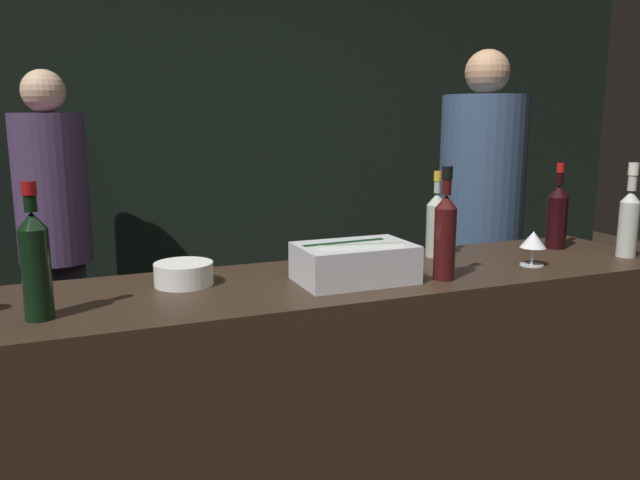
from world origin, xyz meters
TOP-DOWN VIEW (x-y plane):
  - wall_back_chalkboard at (0.00, 2.32)m, footprint 6.40×0.06m
  - bar_counter at (0.00, 0.29)m, footprint 2.55×0.58m
  - ice_bin_with_bottles at (0.08, 0.22)m, footprint 0.36×0.23m
  - bowl_white at (-0.43, 0.38)m, footprint 0.18×0.18m
  - wine_glass at (0.74, 0.18)m, footprint 0.09×0.09m
  - red_wine_bottle_black_foil at (0.35, 0.14)m, footprint 0.07×0.07m
  - red_wine_bottle_tall at (1.03, 0.39)m, footprint 0.08×0.08m
  - red_wine_bottle_burgundy at (-0.83, 0.18)m, footprint 0.07×0.07m
  - rose_wine_bottle at (0.51, 0.43)m, footprint 0.07×0.07m
  - white_wine_bottle at (1.16, 0.17)m, footprint 0.07×0.07m
  - person_in_hoodie at (1.13, 1.01)m, footprint 0.41×0.41m
  - person_blond_tee at (-0.82, 1.90)m, footprint 0.35×0.35m

SIDE VIEW (x-z plane):
  - bar_counter at x=0.00m, z-range 0.00..1.03m
  - person_blond_tee at x=-0.82m, z-range 0.11..1.88m
  - person_in_hoodie at x=1.13m, z-range 0.10..1.96m
  - bowl_white at x=-0.43m, z-range 1.03..1.10m
  - ice_bin_with_bottles at x=0.08m, z-range 1.04..1.16m
  - wine_glass at x=0.74m, z-range 1.06..1.18m
  - rose_wine_bottle at x=0.51m, z-range 1.00..1.32m
  - red_wine_bottle_tall at x=1.03m, z-range 1.00..1.34m
  - white_wine_bottle at x=1.16m, z-range 1.00..1.35m
  - red_wine_bottle_black_foil at x=0.35m, z-range 1.00..1.36m
  - red_wine_bottle_burgundy at x=-0.83m, z-range 1.01..1.36m
  - wall_back_chalkboard at x=0.00m, z-range 0.00..2.80m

